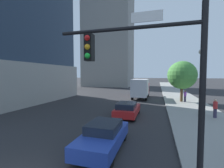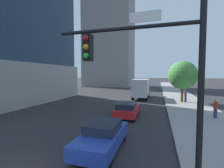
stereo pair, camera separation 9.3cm
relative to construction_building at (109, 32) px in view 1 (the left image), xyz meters
The scene contains 10 objects.
sidewalk 40.17m from the construction_building, 55.27° to the right, with size 5.29×120.00×0.15m, color gray.
construction_building is the anchor object (origin of this frame).
traffic_light_pole 51.35m from the construction_building, 70.76° to the right, with size 5.32×0.48×6.13m.
street_lamp 44.33m from the construction_building, 60.99° to the right, with size 0.44×0.44×6.05m.
street_tree 37.90m from the construction_building, 55.27° to the right, with size 3.93×3.93×5.70m.
car_red 44.38m from the construction_building, 69.94° to the right, with size 1.91×4.17×1.37m.
car_blue 50.19m from the construction_building, 72.73° to the right, with size 1.86×4.19×1.40m.
box_truck 34.29m from the construction_building, 62.16° to the right, with size 2.41×7.04×3.21m.
pedestrian_purple_shirt 39.43m from the construction_building, 54.74° to the right, with size 0.34×0.34×1.62m.
pedestrian_red_shirt 46.17m from the construction_building, 59.74° to the right, with size 0.34×0.34×1.64m.
Camera 1 is at (4.70, -2.98, 3.90)m, focal length 24.79 mm.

